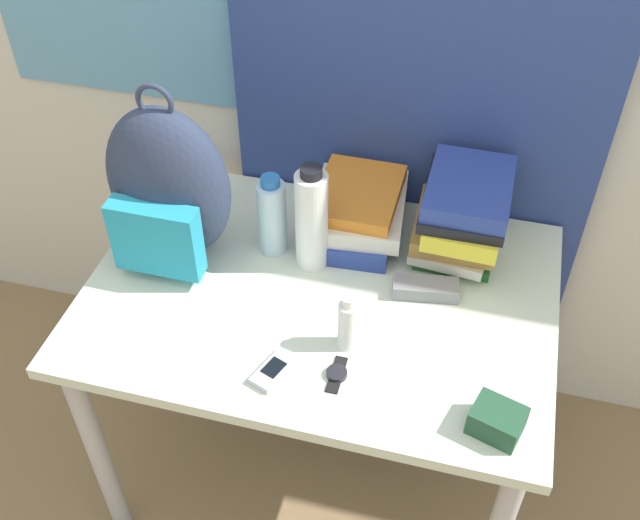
% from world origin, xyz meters
% --- Properties ---
extents(curtain_blue, '(0.92, 0.04, 2.50)m').
position_xyz_m(curtain_blue, '(0.13, 0.79, 1.25)').
color(curtain_blue, navy).
rests_on(curtain_blue, ground_plane).
extents(desk, '(1.08, 0.76, 0.72)m').
position_xyz_m(desk, '(0.00, 0.38, 0.63)').
color(desk, silver).
rests_on(desk, ground_plane).
extents(backpack, '(0.29, 0.21, 0.46)m').
position_xyz_m(backpack, '(-0.37, 0.42, 0.92)').
color(backpack, '#2D3851').
rests_on(backpack, desk).
extents(book_stack_left, '(0.25, 0.30, 0.13)m').
position_xyz_m(book_stack_left, '(0.04, 0.61, 0.79)').
color(book_stack_left, navy).
rests_on(book_stack_left, desk).
extents(book_stack_center, '(0.21, 0.29, 0.21)m').
position_xyz_m(book_stack_center, '(0.29, 0.60, 0.83)').
color(book_stack_center, '#1E5623').
rests_on(book_stack_center, desk).
extents(water_bottle, '(0.07, 0.07, 0.22)m').
position_xyz_m(water_bottle, '(-0.15, 0.49, 0.82)').
color(water_bottle, silver).
rests_on(water_bottle, desk).
extents(sports_bottle, '(0.08, 0.08, 0.28)m').
position_xyz_m(sports_bottle, '(-0.04, 0.47, 0.86)').
color(sports_bottle, white).
rests_on(sports_bottle, desk).
extents(sunscreen_bottle, '(0.04, 0.04, 0.14)m').
position_xyz_m(sunscreen_bottle, '(0.10, 0.24, 0.79)').
color(sunscreen_bottle, white).
rests_on(sunscreen_bottle, desk).
extents(cell_phone, '(0.08, 0.12, 0.02)m').
position_xyz_m(cell_phone, '(-0.03, 0.12, 0.73)').
color(cell_phone, '#B7BCC6').
rests_on(cell_phone, desk).
extents(sunglasses_case, '(0.16, 0.08, 0.04)m').
position_xyz_m(sunglasses_case, '(0.24, 0.43, 0.74)').
color(sunglasses_case, gray).
rests_on(sunglasses_case, desk).
extents(camera_pouch, '(0.12, 0.10, 0.06)m').
position_xyz_m(camera_pouch, '(0.42, 0.10, 0.75)').
color(camera_pouch, '#234C33').
rests_on(camera_pouch, desk).
extents(wristwatch, '(0.04, 0.10, 0.01)m').
position_xyz_m(wristwatch, '(0.10, 0.15, 0.73)').
color(wristwatch, black).
rests_on(wristwatch, desk).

